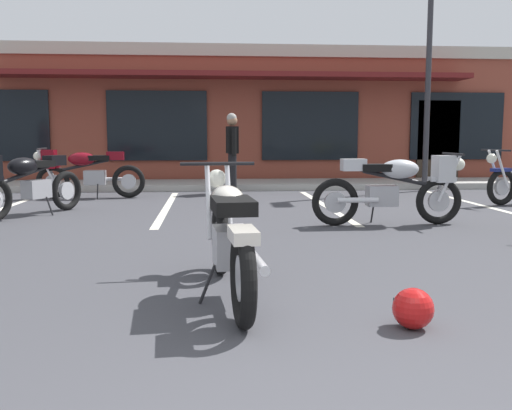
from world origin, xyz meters
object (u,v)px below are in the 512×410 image
person_in_black_shirt (232,148)px  helmet_on_pavement (413,308)px  motorcycle_foreground_classic (229,236)px  motorcycle_red_sportbike (396,186)px  motorcycle_green_cafe_racer (26,182)px  parking_lot_lamp_post (432,38)px  motorcycle_silver_naked (85,171)px

person_in_black_shirt → helmet_on_pavement: size_ratio=6.44×
motorcycle_foreground_classic → person_in_black_shirt: size_ratio=1.26×
motorcycle_red_sportbike → person_in_black_shirt: size_ratio=1.26×
motorcycle_red_sportbike → person_in_black_shirt: 4.96m
motorcycle_green_cafe_racer → parking_lot_lamp_post: parking_lot_lamp_post is taller
motorcycle_foreground_classic → motorcycle_silver_naked: 7.55m
motorcycle_green_cafe_racer → helmet_on_pavement: size_ratio=7.33×
person_in_black_shirt → helmet_on_pavement: person_in_black_shirt is taller
motorcycle_green_cafe_racer → helmet_on_pavement: motorcycle_green_cafe_racer is taller
person_in_black_shirt → helmet_on_pavement: (0.78, -8.67, -0.82)m
motorcycle_red_sportbike → motorcycle_green_cafe_racer: (-5.24, 1.21, 0.00)m
motorcycle_red_sportbike → motorcycle_silver_naked: 6.21m
motorcycle_red_sportbike → helmet_on_pavement: size_ratio=8.10×
motorcycle_silver_naked → person_in_black_shirt: (2.89, 0.72, 0.42)m
parking_lot_lamp_post → motorcycle_silver_naked: bearing=-173.3°
helmet_on_pavement → parking_lot_lamp_post: size_ratio=0.05×
motorcycle_red_sportbike → helmet_on_pavement: 4.37m
motorcycle_silver_naked → motorcycle_green_cafe_racer: size_ratio=1.11×
helmet_on_pavement → parking_lot_lamp_post: 9.95m
motorcycle_red_sportbike → motorcycle_silver_naked: bearing=142.5°
motorcycle_red_sportbike → motorcycle_green_cafe_racer: size_ratio=1.11×
person_in_black_shirt → motorcycle_silver_naked: bearing=-165.9°
motorcycle_silver_naked → helmet_on_pavement: (3.67, -7.95, -0.40)m
motorcycle_foreground_classic → person_in_black_shirt: 7.85m
motorcycle_green_cafe_racer → helmet_on_pavement: 6.70m
motorcycle_foreground_classic → motorcycle_silver_naked: size_ratio=1.00×
motorcycle_foreground_classic → motorcycle_red_sportbike: 4.09m
motorcycle_foreground_classic → motorcycle_red_sportbike: bearing=54.4°
parking_lot_lamp_post → motorcycle_green_cafe_racer: bearing=-155.4°
motorcycle_green_cafe_racer → person_in_black_shirt: size_ratio=1.14×
helmet_on_pavement → parking_lot_lamp_post: parking_lot_lamp_post is taller
person_in_black_shirt → motorcycle_foreground_classic: bearing=-92.5°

